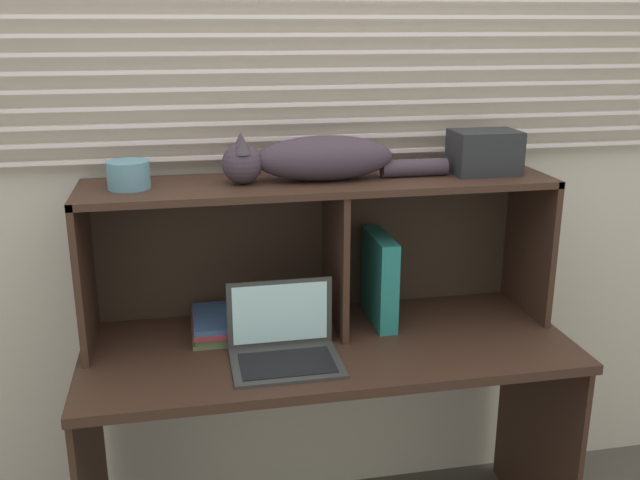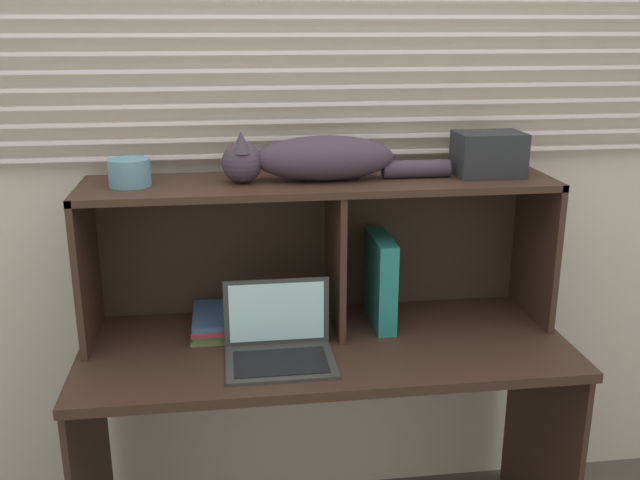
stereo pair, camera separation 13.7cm
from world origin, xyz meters
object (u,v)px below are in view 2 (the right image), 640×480
at_px(cat, 315,159).
at_px(laptop, 279,344).
at_px(binder_upright, 380,280).
at_px(small_basket, 130,172).
at_px(storage_box, 488,154).
at_px(book_stack, 219,321).

relative_size(cat, laptop, 2.23).
distance_m(binder_upright, small_basket, 0.86).
xyz_separation_m(binder_upright, small_basket, (-0.77, 0.00, 0.38)).
height_order(laptop, small_basket, small_basket).
relative_size(laptop, storage_box, 1.52).
relative_size(laptop, binder_upright, 1.07).
bearing_deg(storage_box, binder_upright, 180.00).
bearing_deg(laptop, binder_upright, 31.87).
bearing_deg(storage_box, book_stack, -179.94).
relative_size(binder_upright, book_stack, 1.20).
relative_size(book_stack, small_basket, 1.99).
relative_size(laptop, small_basket, 2.56).
bearing_deg(binder_upright, cat, -180.00).
xyz_separation_m(cat, storage_box, (0.55, 0.00, 0.00)).
height_order(book_stack, storage_box, storage_box).
bearing_deg(cat, binder_upright, 0.00).
bearing_deg(laptop, small_basket, 152.59).
bearing_deg(small_basket, binder_upright, 0.00).
bearing_deg(cat, storage_box, 0.00).
xyz_separation_m(laptop, binder_upright, (0.35, 0.22, 0.10)).
height_order(cat, binder_upright, cat).
xyz_separation_m(laptop, book_stack, (-0.18, 0.22, -0.01)).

